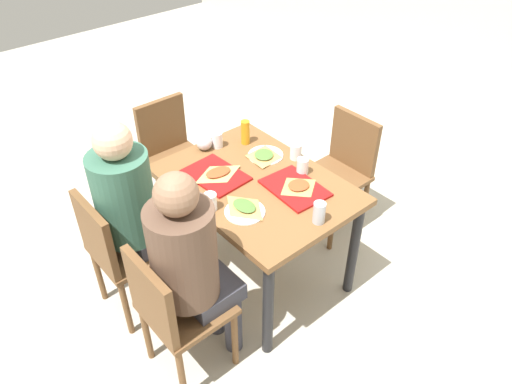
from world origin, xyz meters
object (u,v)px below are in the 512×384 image
paper_plate_center (266,155)px  plastic_cup_a (296,151)px  chair_near_left (117,248)px  paper_plate_near_edge (245,212)px  person_in_brown_jacket (191,260)px  pizza_slice_c (264,155)px  chair_near_right (172,309)px  plastic_cup_d (303,166)px  condiment_bottle (245,132)px  tray_red_near (216,175)px  pizza_slice_a (218,173)px  plastic_cup_b (210,202)px  plastic_cup_c (217,140)px  main_table (256,196)px  chair_far_side (343,165)px  chair_left_end (171,149)px  pizza_slice_d (244,206)px  pizza_slice_b (299,186)px  soda_can (319,213)px  foil_bundle (204,142)px  tray_red_far (295,188)px

paper_plate_center → plastic_cup_a: 0.19m
chair_near_left → paper_plate_near_edge: chair_near_left is taller
person_in_brown_jacket → pizza_slice_c: 0.96m
chair_near_right → plastic_cup_d: bearing=99.1°
pizza_slice_c → condiment_bottle: 0.22m
tray_red_near → pizza_slice_a: pizza_slice_a is taller
plastic_cup_b → plastic_cup_c: same height
chair_near_left → plastic_cup_c: (-0.17, 0.85, 0.29)m
main_table → person_in_brown_jacket: person_in_brown_jacket is taller
paper_plate_near_edge → plastic_cup_a: 0.60m
main_table → plastic_cup_d: bearing=67.0°
chair_far_side → chair_left_end: (-0.95, -0.79, 0.00)m
chair_near_right → pizza_slice_c: (-0.44, 0.99, 0.26)m
plastic_cup_a → plastic_cup_b: 0.69m
pizza_slice_d → plastic_cup_d: 0.47m
chair_near_right → chair_near_left: bearing=180.0°
plastic_cup_a → condiment_bottle: condiment_bottle is taller
chair_left_end → pizza_slice_c: (0.79, 0.20, 0.26)m
chair_near_right → pizza_slice_b: 0.97m
pizza_slice_a → soda_can: bearing=13.1°
chair_far_side → foil_bundle: size_ratio=8.60×
main_table → pizza_slice_c: bearing=128.4°
foil_bundle → pizza_slice_c: bearing=34.9°
paper_plate_center → soda_can: bearing=-17.5°
paper_plate_center → plastic_cup_a: plastic_cup_a is taller
chair_near_right → pizza_slice_c: 1.12m
main_table → paper_plate_center: paper_plate_center is taller
chair_near_right → tray_red_far: chair_near_right is taller
pizza_slice_a → plastic_cup_d: size_ratio=2.34×
paper_plate_center → foil_bundle: bearing=-141.7°
pizza_slice_a → foil_bundle: foil_bundle is taller
plastic_cup_c → plastic_cup_b: bearing=-40.4°
chair_left_end → foil_bundle: (0.47, -0.02, 0.29)m
pizza_slice_a → plastic_cup_c: 0.33m
chair_near_left → pizza_slice_d: chair_near_left is taller
chair_far_side → paper_plate_center: bearing=-106.6°
chair_far_side → condiment_bottle: size_ratio=5.37×
chair_far_side → pizza_slice_d: 1.04m
pizza_slice_c → pizza_slice_a: bearing=-94.4°
chair_far_side → plastic_cup_a: 0.53m
plastic_cup_b → chair_far_side: bearing=91.4°
paper_plate_near_edge → plastic_cup_c: (-0.62, 0.28, 0.05)m
main_table → pizza_slice_d: (0.15, -0.21, 0.12)m
chair_near_left → pizza_slice_b: bearing=62.0°
main_table → foil_bundle: size_ratio=11.24×
chair_left_end → foil_bundle: size_ratio=8.60×
pizza_slice_c → plastic_cup_b: (0.19, -0.55, 0.03)m
person_in_brown_jacket → pizza_slice_b: bearing=95.0°
tray_red_far → plastic_cup_d: 0.17m
plastic_cup_c → chair_left_end: bearing=-173.0°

